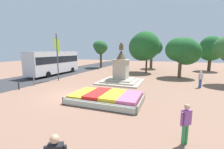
% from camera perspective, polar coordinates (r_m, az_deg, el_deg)
% --- Properties ---
extents(ground_plane, '(90.61, 90.61, 0.00)m').
position_cam_1_polar(ground_plane, '(13.50, -14.67, -7.62)').
color(ground_plane, '#8C6651').
extents(flower_planter, '(5.51, 3.41, 0.69)m').
position_cam_1_polar(flower_planter, '(11.38, -2.20, -8.83)').
color(flower_planter, '#38281C').
rests_on(flower_planter, ground_plane).
extents(statue_monument, '(5.01, 5.01, 4.76)m').
position_cam_1_polar(statue_monument, '(18.10, 3.45, 0.51)').
color(statue_monument, '#B0A692').
rests_on(statue_monument, ground_plane).
extents(banner_pole, '(0.14, 1.09, 5.88)m').
position_cam_1_polar(banner_pole, '(20.19, -20.08, 6.90)').
color(banner_pole, '#4C5156').
rests_on(banner_pole, ground_plane).
extents(city_bus, '(2.45, 9.47, 3.65)m').
position_cam_1_polar(city_bus, '(25.53, -21.14, 4.61)').
color(city_bus, silver).
rests_on(city_bus, ground_plane).
extents(pedestrian_near_planter, '(0.49, 0.39, 1.74)m').
position_cam_1_polar(pedestrian_near_planter, '(18.02, 30.68, -1.12)').
color(pedestrian_near_planter, '#264CA5').
rests_on(pedestrian_near_planter, ground_plane).
extents(pedestrian_crossing_plaza, '(0.42, 0.43, 1.73)m').
position_cam_1_polar(pedestrian_crossing_plaza, '(6.99, 26.34, -15.65)').
color(pedestrian_crossing_plaza, '#338C4C').
rests_on(pedestrian_crossing_plaza, ground_plane).
extents(kerb_bollard_mid_a, '(0.15, 0.15, 0.79)m').
position_cam_1_polar(kerb_bollard_mid_a, '(17.41, -32.01, -3.55)').
color(kerb_bollard_mid_a, '#2D2D33').
rests_on(kerb_bollard_mid_a, ground_plane).
extents(kerb_bollard_mid_b, '(0.15, 0.15, 0.96)m').
position_cam_1_polar(kerb_bollard_mid_b, '(18.65, -27.62, -2.17)').
color(kerb_bollard_mid_b, slate).
rests_on(kerb_bollard_mid_b, ground_plane).
extents(park_tree_far_left, '(3.79, 3.94, 6.01)m').
position_cam_1_polar(park_tree_far_left, '(33.77, -4.51, 10.29)').
color(park_tree_far_left, '#4C3823').
rests_on(park_tree_far_left, ground_plane).
extents(park_tree_behind_statue, '(5.33, 5.06, 7.05)m').
position_cam_1_polar(park_tree_behind_statue, '(26.84, 12.03, 10.38)').
color(park_tree_behind_statue, '#4C3823').
rests_on(park_tree_behind_statue, ground_plane).
extents(park_tree_far_right, '(3.27, 4.14, 5.99)m').
position_cam_1_polar(park_tree_far_right, '(33.27, 15.92, 9.66)').
color(park_tree_far_right, brown).
rests_on(park_tree_far_right, ground_plane).
extents(park_tree_street_side, '(3.81, 4.18, 6.48)m').
position_cam_1_polar(park_tree_street_side, '(33.36, 33.43, 8.02)').
color(park_tree_street_side, '#4C3823').
rests_on(park_tree_street_side, ground_plane).
extents(park_tree_mid_canopy, '(4.71, 4.32, 5.63)m').
position_cam_1_polar(park_tree_mid_canopy, '(23.41, 25.34, 8.35)').
color(park_tree_mid_canopy, brown).
rests_on(park_tree_mid_canopy, ground_plane).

